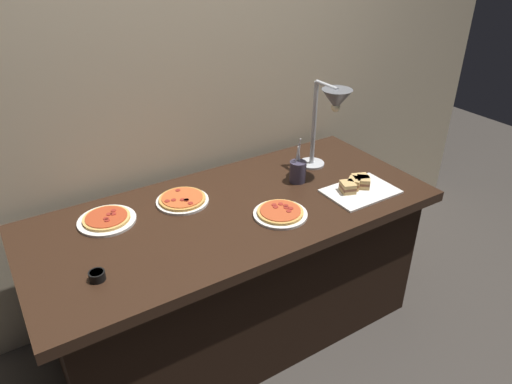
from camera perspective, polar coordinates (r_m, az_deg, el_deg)
name	(u,v)px	position (r m, az deg, el deg)	size (l,w,h in m)	color
ground_plane	(238,327)	(2.67, -2.23, -15.96)	(8.00, 8.00, 0.00)	#38332D
back_wall	(182,88)	(2.43, -8.88, 12.29)	(4.40, 0.04, 2.40)	#C6B593
buffet_table	(236,271)	(2.41, -2.40, -9.54)	(1.90, 0.84, 0.76)	black
heat_lamp	(332,108)	(2.38, 9.12, 10.01)	(0.15, 0.30, 0.47)	#B7BABF
pizza_plate_front	(182,200)	(2.26, -8.87, -0.94)	(0.25, 0.25, 0.03)	white
pizza_plate_center	(280,213)	(2.14, 2.95, -2.55)	(0.25, 0.25, 0.03)	white
pizza_plate_raised_stand	(107,219)	(2.19, -17.55, -3.17)	(0.26, 0.26, 0.03)	white
sandwich_platter	(358,187)	(2.38, 12.24, 0.59)	(0.35, 0.24, 0.06)	white
sauce_cup_near	(97,275)	(1.87, -18.62, -9.52)	(0.06, 0.06, 0.04)	black
utensil_holder	(298,171)	(2.41, 5.07, 2.52)	(0.08, 0.08, 0.23)	#383347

